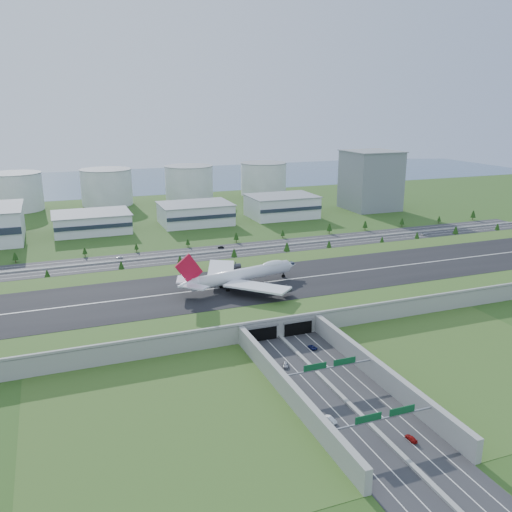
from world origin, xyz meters
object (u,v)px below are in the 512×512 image
object	(u,v)px
fuel_tank_a	(15,192)
boeing_747	(241,275)
car_2	(312,347)
car_7	(119,257)
car_6	(425,234)
car_3	(411,438)
office_tower	(371,181)
car_0	(286,365)
car_5	(221,247)
car_1	(330,419)

from	to	relation	value
fuel_tank_a	boeing_747	world-z (taller)	fuel_tank_a
car_2	car_7	xyz separation A→B (m)	(-57.89, 168.65, -0.00)
car_6	car_7	world-z (taller)	car_6
car_3	car_7	world-z (taller)	car_3
office_tower	car_7	distance (m)	267.64
car_0	car_2	xyz separation A→B (m)	(16.93, 10.59, -0.10)
car_5	car_7	xyz separation A→B (m)	(-70.60, -0.85, -0.04)
boeing_747	car_0	bearing A→B (deg)	-108.78
car_3	car_5	size ratio (longest dim) A/B	1.09
car_2	car_7	size ratio (longest dim) A/B	1.04
fuel_tank_a	car_1	world-z (taller)	fuel_tank_a
car_3	car_5	bearing A→B (deg)	-94.05
car_2	boeing_747	bearing A→B (deg)	-89.75
office_tower	car_3	distance (m)	382.03
car_5	car_6	world-z (taller)	car_6
office_tower	fuel_tank_a	size ratio (longest dim) A/B	1.10
fuel_tank_a	car_3	bearing A→B (deg)	-74.00
office_tower	car_3	size ratio (longest dim) A/B	11.59
boeing_747	car_1	bearing A→B (deg)	-107.67
boeing_747	car_3	xyz separation A→B (m)	(8.44, -132.43, -13.52)
car_0	car_3	xyz separation A→B (m)	(16.27, -57.65, -0.09)
car_6	car_3	bearing A→B (deg)	141.09
boeing_747	car_7	size ratio (longest dim) A/B	15.24
car_1	office_tower	bearing A→B (deg)	38.80
car_1	car_6	bearing A→B (deg)	29.25
boeing_747	car_1	distance (m)	115.90
car_0	car_3	size ratio (longest dim) A/B	0.97
car_0	car_1	distance (m)	39.97
office_tower	car_5	bearing A→B (deg)	-153.09
car_2	car_3	world-z (taller)	car_3
car_0	car_7	bearing A→B (deg)	126.08
car_6	car_7	bearing A→B (deg)	85.06
car_0	car_1	world-z (taller)	car_1
car_5	car_6	xyz separation A→B (m)	(160.44, -19.04, 0.09)
office_tower	car_0	world-z (taller)	office_tower
office_tower	car_0	bearing A→B (deg)	-127.62
office_tower	car_3	bearing A→B (deg)	-120.38
office_tower	car_6	world-z (taller)	office_tower
car_1	car_7	bearing A→B (deg)	83.04
car_2	car_5	distance (m)	169.98
car_0	car_6	xyz separation A→B (m)	(190.08, 161.06, 0.02)
car_6	car_2	bearing A→B (deg)	130.55
car_0	car_2	size ratio (longest dim) A/B	0.94
boeing_747	car_1	size ratio (longest dim) A/B	14.53
car_0	car_1	bearing A→B (deg)	-69.58
fuel_tank_a	car_2	xyz separation A→B (m)	(127.95, -375.54, -16.70)
car_2	car_5	world-z (taller)	car_5
car_7	car_5	bearing A→B (deg)	96.93
car_6	office_tower	bearing A→B (deg)	-10.18
boeing_747	car_0	xyz separation A→B (m)	(-7.83, -74.78, -13.42)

